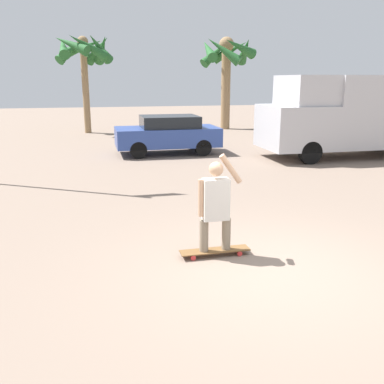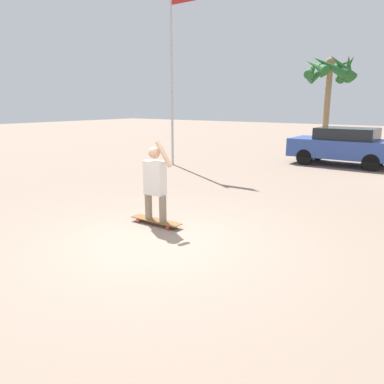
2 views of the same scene
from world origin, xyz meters
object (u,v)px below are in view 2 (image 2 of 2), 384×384
object	(u,v)px
palm_tree_center_background	(331,71)
flagpole	(174,63)
parked_car_blue	(344,145)
person_skateboarder	(155,180)
skateboard	(156,221)

from	to	relation	value
palm_tree_center_background	flagpole	size ratio (longest dim) A/B	0.77
parked_car_blue	palm_tree_center_background	bearing A→B (deg)	111.16
person_skateboarder	palm_tree_center_background	xyz separation A→B (m)	(-1.90, 17.23, 3.21)
parked_car_blue	palm_tree_center_background	size ratio (longest dim) A/B	0.76
person_skateboarder	flagpole	bearing A→B (deg)	125.56
skateboard	flagpole	size ratio (longest dim) A/B	0.17
parked_car_blue	palm_tree_center_background	distance (m)	8.67
parked_car_blue	skateboard	bearing A→B (deg)	-95.74
parked_car_blue	flagpole	xyz separation A→B (m)	(-5.29, -3.75, 3.02)
skateboard	parked_car_blue	world-z (taller)	parked_car_blue
palm_tree_center_background	flagpole	world-z (taller)	flagpole
person_skateboarder	palm_tree_center_background	world-z (taller)	palm_tree_center_background
person_skateboarder	palm_tree_center_background	bearing A→B (deg)	96.31
person_skateboarder	palm_tree_center_background	distance (m)	17.62
person_skateboarder	flagpole	size ratio (longest dim) A/B	0.24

